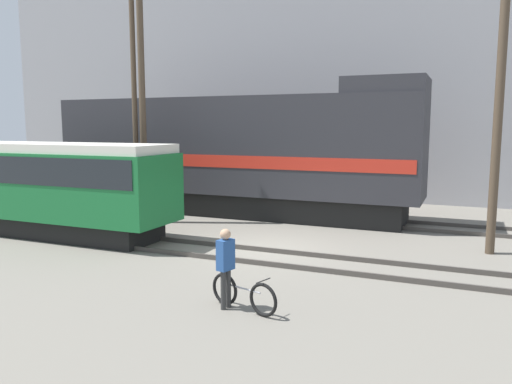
{
  "coord_description": "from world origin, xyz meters",
  "views": [
    {
      "loc": [
        5.75,
        -14.14,
        3.84
      ],
      "look_at": [
        -0.29,
        -0.02,
        1.8
      ],
      "focal_mm": 35.0,
      "sensor_mm": 36.0,
      "label": 1
    }
  ],
  "objects": [
    {
      "name": "utility_pole_right",
      "position": [
        6.47,
        2.19,
        3.77
      ],
      "size": [
        0.26,
        0.26,
        7.53
      ],
      "color": "#4C3D2D",
      "rests_on": "ground"
    },
    {
      "name": "ground_plane",
      "position": [
        0.0,
        0.0,
        0.0
      ],
      "size": [
        120.0,
        120.0,
        0.0
      ],
      "primitive_type": "plane",
      "color": "slate"
    },
    {
      "name": "person",
      "position": [
        1.16,
        -5.05,
        1.05
      ],
      "size": [
        0.31,
        0.41,
        1.72
      ],
      "color": "#333333",
      "rests_on": "ground"
    },
    {
      "name": "bicycle",
      "position": [
        1.56,
        -5.02,
        0.36
      ],
      "size": [
        1.72,
        0.65,
        0.77
      ],
      "color": "black",
      "rests_on": "ground"
    },
    {
      "name": "utility_pole_left",
      "position": [
        -6.42,
        2.19,
        4.6
      ],
      "size": [
        0.2,
        0.2,
        9.19
      ],
      "color": "#4C3D2D",
      "rests_on": "ground"
    },
    {
      "name": "utility_pole_center",
      "position": [
        -6.05,
        2.19,
        4.87
      ],
      "size": [
        0.25,
        0.25,
        9.74
      ],
      "color": "#4C3D2D",
      "rests_on": "ground"
    },
    {
      "name": "building_backdrop",
      "position": [
        0.0,
        14.49,
        7.41
      ],
      "size": [
        45.07,
        6.0,
        14.81
      ],
      "color": "#99999E",
      "rests_on": "ground"
    },
    {
      "name": "track_far",
      "position": [
        0.0,
        5.41,
        0.07
      ],
      "size": [
        60.0,
        1.51,
        0.14
      ],
      "color": "#47423D",
      "rests_on": "ground"
    },
    {
      "name": "track_near",
      "position": [
        0.0,
        -1.02,
        0.07
      ],
      "size": [
        60.0,
        1.5,
        0.14
      ],
      "color": "#47423D",
      "rests_on": "ground"
    },
    {
      "name": "streetcar",
      "position": [
        -8.04,
        -1.02,
        1.86
      ],
      "size": [
        9.97,
        2.54,
        3.25
      ],
      "color": "black",
      "rests_on": "ground"
    },
    {
      "name": "freight_locomotive",
      "position": [
        -3.67,
        5.41,
        2.64
      ],
      "size": [
        16.12,
        3.04,
        5.63
      ],
      "color": "black",
      "rests_on": "ground"
    }
  ]
}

